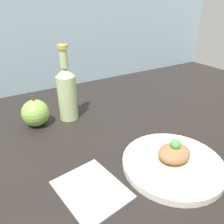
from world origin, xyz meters
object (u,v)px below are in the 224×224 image
plate (173,163)px  plated_food (174,155)px  cider_bottle (67,92)px  apple (36,113)px

plate → plated_food: size_ratio=1.55×
plate → cider_bottle: (-12.49, 36.77, 8.62)cm
cider_bottle → plated_food: bearing=-71.2°
plate → cider_bottle: bearing=108.8°
plated_food → cider_bottle: bearing=108.8°
plated_food → cider_bottle: 39.32cm
cider_bottle → apple: bearing=175.4°
plated_food → apple: apple is taller
apple → plated_food: bearing=-58.3°
plated_food → cider_bottle: cider_bottle is taller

